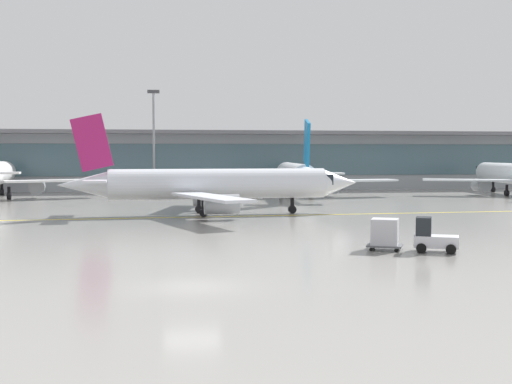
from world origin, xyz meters
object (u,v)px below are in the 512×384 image
Objects in this scene: taxiing_regional_jet at (215,185)px; apron_light_mast_1 at (154,137)px; baggage_tug at (433,237)px; gate_airplane_2 at (295,175)px; cargo_dolly_lead at (385,233)px.

taxiing_regional_jet is 37.87m from apron_light_mast_1.
baggage_tug is (10.87, -26.35, -2.02)m from taxiing_regional_jet.
gate_airplane_2 is 28.11m from taxiing_regional_jet.
baggage_tug is at bearing -75.12° from apron_light_mast_1.
gate_airplane_2 is 51.29m from baggage_tug.
apron_light_mast_1 is at bearing 96.61° from taxiing_regional_jet.
gate_airplane_2 is 50.27m from cargo_dolly_lead.
baggage_tug is at bearing -0.00° from cargo_dolly_lead.
gate_airplane_2 reaches higher than taxiing_regional_jet.
apron_light_mast_1 is at bearing 127.69° from cargo_dolly_lead.
gate_airplane_2 is 10.32× the size of baggage_tug.
cargo_dolly_lead is at bearing 180.00° from baggage_tug.
apron_light_mast_1 reaches higher than baggage_tug.
taxiing_regional_jet reaches higher than baggage_tug.
baggage_tug is at bearing -70.11° from taxiing_regional_jet.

